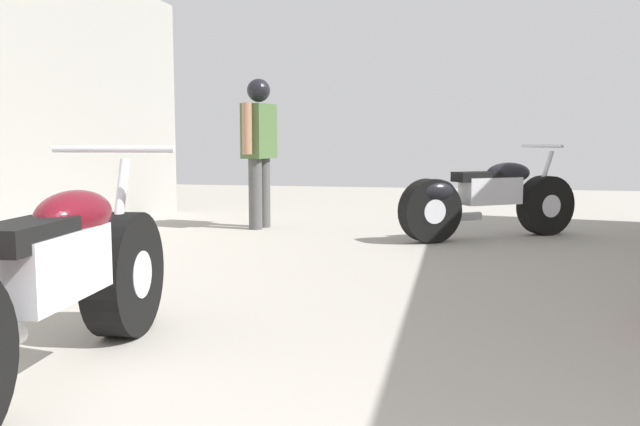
# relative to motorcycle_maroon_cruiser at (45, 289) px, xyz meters

# --- Properties ---
(ground_plane) EXTENTS (18.66, 18.66, 0.00)m
(ground_plane) POSITION_rel_motorcycle_maroon_cruiser_xyz_m (0.90, 1.90, -0.40)
(ground_plane) COLOR #9E998E
(motorcycle_maroon_cruiser) EXTENTS (0.60, 2.04, 0.95)m
(motorcycle_maroon_cruiser) POSITION_rel_motorcycle_maroon_cruiser_xyz_m (0.00, 0.00, 0.00)
(motorcycle_maroon_cruiser) COLOR black
(motorcycle_maroon_cruiser) RESTS_ON ground_plane
(motorcycle_black_naked) EXTENTS (1.73, 1.25, 0.92)m
(motorcycle_black_naked) POSITION_rel_motorcycle_maroon_cruiser_xyz_m (1.84, 4.49, -0.01)
(motorcycle_black_naked) COLOR black
(motorcycle_black_naked) RESTS_ON ground_plane
(mechanic_in_blue) EXTENTS (0.31, 0.64, 1.62)m
(mechanic_in_blue) POSITION_rel_motorcycle_maroon_cruiser_xyz_m (-0.56, 4.80, 0.57)
(mechanic_in_blue) COLOR #4C4C4C
(mechanic_in_blue) RESTS_ON ground_plane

